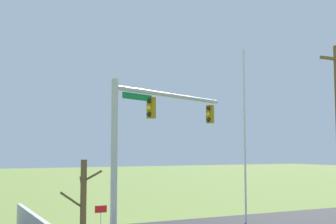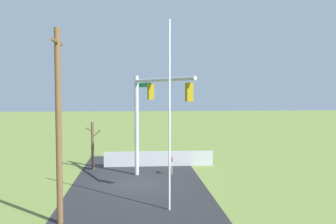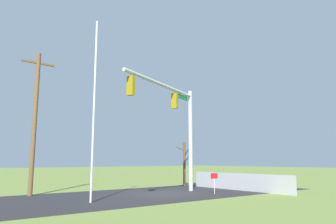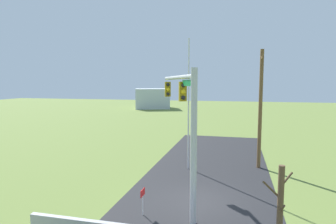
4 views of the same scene
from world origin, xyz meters
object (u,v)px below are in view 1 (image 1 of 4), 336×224
at_px(signal_mast, 148,128).
at_px(open_sign, 101,213).
at_px(flagpole, 245,135).
at_px(bare_tree, 83,211).

relative_size(signal_mast, open_sign, 5.77).
bearing_deg(open_sign, flagpole, 173.76).
relative_size(bare_tree, open_sign, 2.81).
xyz_separation_m(flagpole, open_sign, (7.48, -0.82, -3.61)).
relative_size(signal_mast, bare_tree, 2.05).
distance_m(signal_mast, bare_tree, 6.39).
xyz_separation_m(signal_mast, bare_tree, (4.05, 3.98, -2.94)).
xyz_separation_m(flagpole, bare_tree, (9.89, 4.73, -2.75)).
height_order(signal_mast, open_sign, signal_mast).
bearing_deg(open_sign, signal_mast, 136.07).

